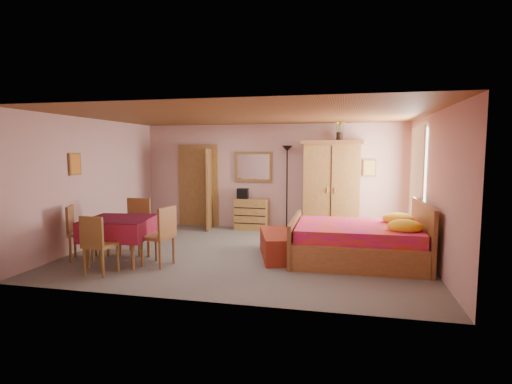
% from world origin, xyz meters
% --- Properties ---
extents(floor, '(6.50, 6.50, 0.00)m').
position_xyz_m(floor, '(0.00, 0.00, 0.00)').
color(floor, slate).
rests_on(floor, ground).
extents(ceiling, '(6.50, 6.50, 0.00)m').
position_xyz_m(ceiling, '(0.00, 0.00, 2.60)').
color(ceiling, brown).
rests_on(ceiling, wall_back).
extents(wall_back, '(6.50, 0.10, 2.60)m').
position_xyz_m(wall_back, '(0.00, 2.50, 1.30)').
color(wall_back, '#C79690').
rests_on(wall_back, floor).
extents(wall_front, '(6.50, 0.10, 2.60)m').
position_xyz_m(wall_front, '(0.00, -2.50, 1.30)').
color(wall_front, '#C79690').
rests_on(wall_front, floor).
extents(wall_left, '(0.10, 5.00, 2.60)m').
position_xyz_m(wall_left, '(-3.25, 0.00, 1.30)').
color(wall_left, '#C79690').
rests_on(wall_left, floor).
extents(wall_right, '(0.10, 5.00, 2.60)m').
position_xyz_m(wall_right, '(3.25, 0.00, 1.30)').
color(wall_right, '#C79690').
rests_on(wall_right, floor).
extents(doorway, '(1.06, 0.12, 2.15)m').
position_xyz_m(doorway, '(-1.90, 2.47, 1.02)').
color(doorway, '#9E6B35').
rests_on(doorway, floor).
extents(window, '(0.08, 1.40, 1.95)m').
position_xyz_m(window, '(3.21, 1.20, 1.45)').
color(window, white).
rests_on(window, wall_right).
extents(picture_left, '(0.04, 0.32, 0.42)m').
position_xyz_m(picture_left, '(-3.22, -0.60, 1.70)').
color(picture_left, orange).
rests_on(picture_left, wall_left).
extents(picture_back, '(0.30, 0.04, 0.40)m').
position_xyz_m(picture_back, '(2.35, 2.47, 1.55)').
color(picture_back, '#D8BF59').
rests_on(picture_back, wall_back).
extents(chest_of_drawers, '(0.81, 0.41, 0.76)m').
position_xyz_m(chest_of_drawers, '(-0.45, 2.26, 0.38)').
color(chest_of_drawers, '#A87639').
rests_on(chest_of_drawers, floor).
extents(wall_mirror, '(0.95, 0.06, 0.75)m').
position_xyz_m(wall_mirror, '(-0.45, 2.47, 1.55)').
color(wall_mirror, white).
rests_on(wall_mirror, wall_back).
extents(stereo, '(0.28, 0.22, 0.25)m').
position_xyz_m(stereo, '(-0.68, 2.30, 0.89)').
color(stereo, black).
rests_on(stereo, chest_of_drawers).
extents(floor_lamp, '(0.35, 0.35, 2.07)m').
position_xyz_m(floor_lamp, '(0.43, 2.28, 1.04)').
color(floor_lamp, black).
rests_on(floor_lamp, floor).
extents(wardrobe, '(1.42, 0.78, 2.18)m').
position_xyz_m(wardrobe, '(1.50, 2.19, 1.09)').
color(wardrobe, '#AF7C3B').
rests_on(wardrobe, floor).
extents(sunflower_vase, '(0.22, 0.22, 0.53)m').
position_xyz_m(sunflower_vase, '(1.65, 2.27, 2.45)').
color(sunflower_vase, yellow).
rests_on(sunflower_vase, wardrobe).
extents(bed, '(2.33, 1.85, 1.07)m').
position_xyz_m(bed, '(2.01, -0.07, 0.53)').
color(bed, '#C91388').
rests_on(bed, floor).
extents(bench, '(0.87, 1.46, 0.46)m').
position_xyz_m(bench, '(0.59, -0.16, 0.23)').
color(bench, maroon).
rests_on(bench, floor).
extents(dining_table, '(1.21, 1.21, 0.78)m').
position_xyz_m(dining_table, '(-2.04, -1.08, 0.39)').
color(dining_table, maroon).
rests_on(dining_table, floor).
extents(chair_south, '(0.48, 0.48, 0.95)m').
position_xyz_m(chair_south, '(-1.98, -1.72, 0.48)').
color(chair_south, olive).
rests_on(chair_south, floor).
extents(chair_north, '(0.49, 0.49, 1.04)m').
position_xyz_m(chair_north, '(-2.11, -0.45, 0.52)').
color(chair_north, '#945E32').
rests_on(chair_north, floor).
extents(chair_west, '(0.59, 0.59, 0.98)m').
position_xyz_m(chair_west, '(-2.80, -1.03, 0.49)').
color(chair_west, '#AC743A').
rests_on(chair_west, floor).
extents(chair_east, '(0.55, 0.55, 1.02)m').
position_xyz_m(chair_east, '(-1.31, -1.09, 0.51)').
color(chair_east, '#925B31').
rests_on(chair_east, floor).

